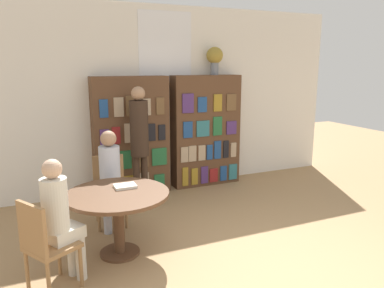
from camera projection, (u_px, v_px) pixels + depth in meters
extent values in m
cube|color=silver|center=(165.00, 99.00, 6.25)|extent=(6.40, 0.06, 3.00)
cube|color=white|center=(165.00, 46.00, 6.04)|extent=(0.90, 0.01, 1.10)
cube|color=brown|center=(131.00, 136.00, 5.94)|extent=(1.19, 0.32, 1.89)
cube|color=black|center=(110.00, 188.00, 5.79)|extent=(0.23, 0.02, 0.27)
cube|color=olive|center=(127.00, 185.00, 5.89)|extent=(0.21, 0.02, 0.29)
cube|color=tan|center=(144.00, 182.00, 5.99)|extent=(0.17, 0.02, 0.31)
cube|color=#236638|center=(159.00, 182.00, 6.10)|extent=(0.17, 0.02, 0.26)
cube|color=#236638|center=(108.00, 161.00, 5.69)|extent=(0.22, 0.02, 0.29)
cube|color=#236638|center=(126.00, 160.00, 5.80)|extent=(0.17, 0.02, 0.29)
cube|color=brown|center=(144.00, 159.00, 5.91)|extent=(0.16, 0.02, 0.27)
cube|color=#236638|center=(159.00, 157.00, 6.02)|extent=(0.25, 0.02, 0.28)
cube|color=#4C2D6B|center=(105.00, 137.00, 5.60)|extent=(0.14, 0.02, 0.23)
cube|color=maroon|center=(116.00, 135.00, 5.66)|extent=(0.13, 0.02, 0.26)
cube|color=tan|center=(128.00, 133.00, 5.73)|extent=(0.12, 0.02, 0.30)
cube|color=maroon|center=(139.00, 134.00, 5.81)|extent=(0.15, 0.02, 0.24)
cube|color=black|center=(151.00, 132.00, 5.88)|extent=(0.14, 0.02, 0.27)
cube|color=black|center=(162.00, 132.00, 5.95)|extent=(0.11, 0.02, 0.25)
cube|color=navy|center=(104.00, 109.00, 5.51)|extent=(0.13, 0.02, 0.27)
cube|color=tan|center=(119.00, 107.00, 5.60)|extent=(0.15, 0.02, 0.29)
cube|color=brown|center=(132.00, 106.00, 5.68)|extent=(0.19, 0.02, 0.31)
cube|color=tan|center=(147.00, 107.00, 5.77)|extent=(0.12, 0.02, 0.26)
cube|color=brown|center=(160.00, 106.00, 5.86)|extent=(0.13, 0.02, 0.27)
cube|color=brown|center=(206.00, 131.00, 6.45)|extent=(1.19, 0.32, 1.89)
cube|color=olive|center=(185.00, 177.00, 6.27)|extent=(0.10, 0.02, 0.32)
cube|color=olive|center=(195.00, 176.00, 6.35)|extent=(0.11, 0.02, 0.28)
cube|color=#4C2D6B|center=(204.00, 175.00, 6.42)|extent=(0.13, 0.02, 0.30)
cube|color=maroon|center=(214.00, 175.00, 6.49)|extent=(0.15, 0.02, 0.24)
cube|color=navy|center=(223.00, 173.00, 6.56)|extent=(0.12, 0.02, 0.26)
cube|color=#2D707A|center=(233.00, 172.00, 6.64)|extent=(0.16, 0.02, 0.28)
cube|color=tan|center=(185.00, 155.00, 6.19)|extent=(0.13, 0.02, 0.26)
cube|color=tan|center=(192.00, 154.00, 6.24)|extent=(0.14, 0.02, 0.27)
cube|color=tan|center=(202.00, 153.00, 6.31)|extent=(0.13, 0.02, 0.26)
cube|color=navy|center=(210.00, 152.00, 6.37)|extent=(0.11, 0.02, 0.25)
cube|color=navy|center=(217.00, 150.00, 6.43)|extent=(0.13, 0.02, 0.31)
cube|color=black|center=(226.00, 149.00, 6.49)|extent=(0.10, 0.02, 0.30)
cube|color=tan|center=(233.00, 150.00, 6.55)|extent=(0.11, 0.02, 0.25)
cube|color=navy|center=(188.00, 130.00, 6.13)|extent=(0.16, 0.02, 0.27)
cube|color=#2D707A|center=(203.00, 129.00, 6.23)|extent=(0.23, 0.02, 0.27)
cube|color=#236638|center=(217.00, 126.00, 6.34)|extent=(0.17, 0.02, 0.32)
cube|color=#4C2D6B|center=(231.00, 128.00, 6.45)|extent=(0.19, 0.02, 0.23)
cube|color=#4C2D6B|center=(188.00, 103.00, 6.04)|extent=(0.20, 0.02, 0.31)
cube|color=navy|center=(202.00, 105.00, 6.14)|extent=(0.16, 0.02, 0.25)
cube|color=olive|center=(218.00, 103.00, 6.25)|extent=(0.15, 0.02, 0.29)
cube|color=brown|center=(231.00, 102.00, 6.35)|extent=(0.18, 0.02, 0.28)
cylinder|color=slate|center=(215.00, 69.00, 6.29)|extent=(0.13, 0.13, 0.21)
sphere|color=olive|center=(215.00, 55.00, 6.25)|extent=(0.28, 0.28, 0.28)
cylinder|color=brown|center=(120.00, 252.00, 4.17)|extent=(0.44, 0.44, 0.03)
cylinder|color=brown|center=(119.00, 224.00, 4.10)|extent=(0.12, 0.12, 0.65)
cylinder|color=brown|center=(117.00, 194.00, 4.03)|extent=(1.12, 1.12, 0.04)
cube|color=olive|center=(52.00, 247.00, 3.44)|extent=(0.55, 0.55, 0.04)
cube|color=olive|center=(32.00, 229.00, 3.24)|extent=(0.23, 0.36, 0.45)
cylinder|color=olive|center=(59.00, 256.00, 3.71)|extent=(0.04, 0.04, 0.41)
cylinder|color=olive|center=(81.00, 267.00, 3.52)|extent=(0.04, 0.04, 0.41)
cylinder|color=olive|center=(27.00, 271.00, 3.45)|extent=(0.04, 0.04, 0.41)
cylinder|color=olive|center=(49.00, 283.00, 3.25)|extent=(0.04, 0.04, 0.41)
cube|color=olive|center=(111.00, 194.00, 4.84)|extent=(0.44, 0.44, 0.04)
cube|color=olive|center=(108.00, 172.00, 4.96)|extent=(0.40, 0.08, 0.45)
cylinder|color=olive|center=(126.00, 213.00, 4.78)|extent=(0.04, 0.04, 0.41)
cylinder|color=olive|center=(99.00, 216.00, 4.68)|extent=(0.04, 0.04, 0.41)
cylinder|color=olive|center=(123.00, 204.00, 5.10)|extent=(0.04, 0.04, 0.41)
cylinder|color=olive|center=(97.00, 207.00, 5.00)|extent=(0.04, 0.04, 0.41)
cube|color=#B2B7C6|center=(111.00, 191.00, 4.70)|extent=(0.29, 0.34, 0.12)
cylinder|color=#B2B7C6|center=(110.00, 166.00, 4.70)|extent=(0.26, 0.26, 0.50)
sphere|color=#A37A5B|center=(108.00, 139.00, 4.63)|extent=(0.20, 0.20, 0.20)
cylinder|color=#B2B7C6|center=(119.00, 215.00, 4.67)|extent=(0.10, 0.10, 0.45)
cylinder|color=#B2B7C6|center=(108.00, 216.00, 4.63)|extent=(0.10, 0.10, 0.45)
cube|color=beige|center=(65.00, 233.00, 3.53)|extent=(0.40, 0.37, 0.12)
cylinder|color=beige|center=(55.00, 205.00, 3.40)|extent=(0.24, 0.24, 0.50)
sphere|color=tan|center=(52.00, 169.00, 3.33)|extent=(0.18, 0.18, 0.18)
cylinder|color=beige|center=(72.00, 254.00, 3.71)|extent=(0.10, 0.10, 0.45)
cylinder|color=beige|center=(81.00, 258.00, 3.64)|extent=(0.10, 0.10, 0.45)
cylinder|color=#332319|center=(137.00, 180.00, 5.57)|extent=(0.10, 0.10, 0.75)
cylinder|color=#332319|center=(145.00, 179.00, 5.62)|extent=(0.10, 0.10, 0.75)
cylinder|color=#332319|center=(139.00, 128.00, 5.43)|extent=(0.27, 0.27, 0.81)
sphere|color=#A37A5B|center=(138.00, 93.00, 5.33)|extent=(0.20, 0.20, 0.20)
cylinder|color=#332319|center=(139.00, 112.00, 5.65)|extent=(0.07, 0.30, 0.07)
cube|color=silver|center=(125.00, 186.00, 4.18)|extent=(0.24, 0.18, 0.03)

